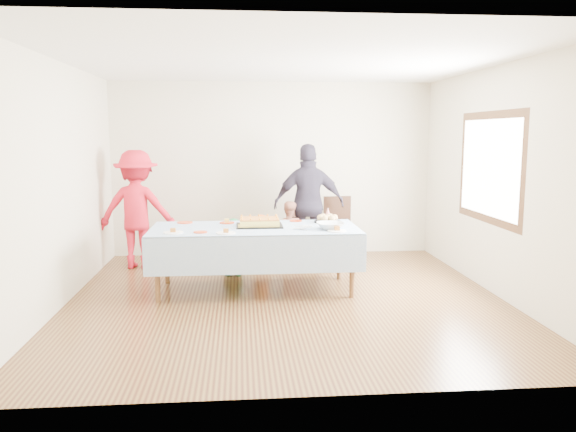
% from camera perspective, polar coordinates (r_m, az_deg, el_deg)
% --- Properties ---
extents(ground, '(5.00, 5.00, 0.00)m').
position_cam_1_polar(ground, '(6.63, -0.20, -8.33)').
color(ground, '#432113').
rests_on(ground, ground).
extents(room_walls, '(5.04, 5.04, 2.72)m').
position_cam_1_polar(room_walls, '(6.36, 0.28, 7.16)').
color(room_walls, beige).
rests_on(room_walls, ground).
extents(party_table, '(2.50, 1.10, 0.78)m').
position_cam_1_polar(party_table, '(6.82, -3.39, -1.61)').
color(party_table, brown).
rests_on(party_table, ground).
extents(birthday_cake, '(0.56, 0.43, 0.10)m').
position_cam_1_polar(birthday_cake, '(6.88, -2.93, -0.65)').
color(birthday_cake, black).
rests_on(birthday_cake, party_table).
extents(rolls_tray, '(0.34, 0.34, 0.10)m').
position_cam_1_polar(rolls_tray, '(7.19, 4.03, -0.31)').
color(rolls_tray, black).
rests_on(rolls_tray, party_table).
extents(punch_bowl, '(0.33, 0.33, 0.08)m').
position_cam_1_polar(punch_bowl, '(6.69, 4.31, -0.99)').
color(punch_bowl, silver).
rests_on(punch_bowl, party_table).
extents(party_hat, '(0.10, 0.10, 0.18)m').
position_cam_1_polar(party_hat, '(7.31, 4.08, 0.19)').
color(party_hat, silver).
rests_on(party_hat, party_table).
extents(fork_pile, '(0.24, 0.18, 0.07)m').
position_cam_1_polar(fork_pile, '(6.63, 1.37, -1.12)').
color(fork_pile, white).
rests_on(fork_pile, party_table).
extents(plate_red_far_a, '(0.20, 0.20, 0.01)m').
position_cam_1_polar(plate_red_far_a, '(7.25, -10.44, -0.65)').
color(plate_red_far_a, red).
rests_on(plate_red_far_a, party_table).
extents(plate_red_far_b, '(0.19, 0.19, 0.01)m').
position_cam_1_polar(plate_red_far_b, '(7.15, -6.23, -0.68)').
color(plate_red_far_b, red).
rests_on(plate_red_far_b, party_table).
extents(plate_red_far_c, '(0.19, 0.19, 0.01)m').
position_cam_1_polar(plate_red_far_c, '(7.23, -3.06, -0.55)').
color(plate_red_far_c, red).
rests_on(plate_red_far_c, party_table).
extents(plate_red_far_d, '(0.16, 0.16, 0.01)m').
position_cam_1_polar(plate_red_far_d, '(7.27, 0.80, -0.49)').
color(plate_red_far_d, red).
rests_on(plate_red_far_d, party_table).
extents(plate_red_near, '(0.16, 0.16, 0.01)m').
position_cam_1_polar(plate_red_near, '(6.52, -8.90, -1.62)').
color(plate_red_near, red).
rests_on(plate_red_near, party_table).
extents(plate_white_left, '(0.23, 0.23, 0.01)m').
position_cam_1_polar(plate_white_left, '(6.54, -11.60, -1.65)').
color(plate_white_left, white).
rests_on(plate_white_left, party_table).
extents(plate_white_mid, '(0.22, 0.22, 0.01)m').
position_cam_1_polar(plate_white_mid, '(6.42, -6.32, -1.73)').
color(plate_white_mid, white).
rests_on(plate_white_mid, party_table).
extents(plate_white_right, '(0.22, 0.22, 0.01)m').
position_cam_1_polar(plate_white_right, '(6.55, 5.01, -1.51)').
color(plate_white_right, white).
rests_on(plate_white_right, party_table).
extents(dining_chair, '(0.45, 0.45, 0.97)m').
position_cam_1_polar(dining_chair, '(8.49, 5.17, -0.94)').
color(dining_chair, black).
rests_on(dining_chair, ground).
extents(toddler_left, '(0.33, 0.28, 0.78)m').
position_cam_1_polar(toddler_left, '(7.95, -2.77, -2.63)').
color(toddler_left, '#E15B1C').
rests_on(toddler_left, ground).
extents(toddler_mid, '(0.43, 0.33, 0.78)m').
position_cam_1_polar(toddler_mid, '(7.60, -5.62, -3.15)').
color(toddler_mid, '#236B3A').
rests_on(toddler_mid, ground).
extents(toddler_right, '(0.49, 0.40, 0.94)m').
position_cam_1_polar(toddler_right, '(8.18, 0.05, -1.75)').
color(toddler_right, '#BD7458').
rests_on(toddler_right, ground).
extents(adult_left, '(1.13, 0.70, 1.68)m').
position_cam_1_polar(adult_left, '(8.25, -15.08, 0.66)').
color(adult_left, red).
rests_on(adult_left, ground).
extents(adult_right, '(1.04, 0.44, 1.76)m').
position_cam_1_polar(adult_right, '(8.24, 2.14, 1.22)').
color(adult_right, '#322D3E').
rests_on(adult_right, ground).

